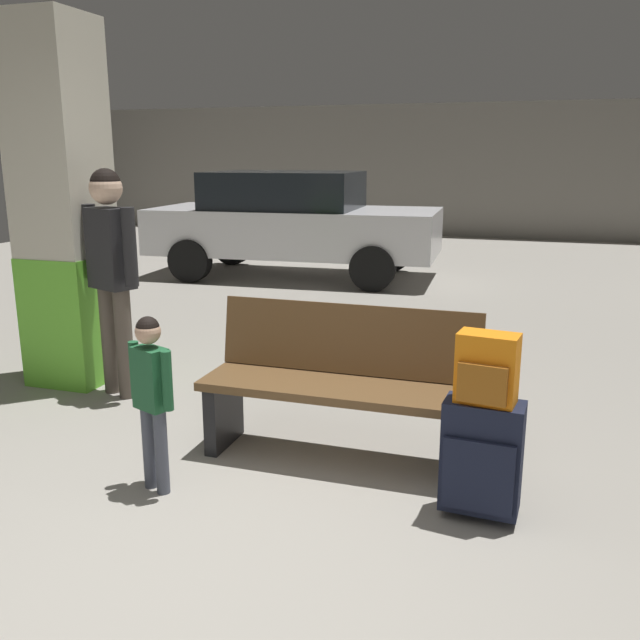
{
  "coord_description": "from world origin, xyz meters",
  "views": [
    {
      "loc": [
        1.32,
        -2.24,
        1.76
      ],
      "look_at": [
        0.18,
        1.3,
        0.85
      ],
      "focal_mm": 38.19,
      "sensor_mm": 36.0,
      "label": 1
    }
  ],
  "objects_px": {
    "structural_pillar": "(64,208)",
    "suitcase": "(482,457)",
    "bench": "(340,385)",
    "parked_car_far": "(292,221)",
    "adult": "(111,259)",
    "child": "(151,385)",
    "backpack_bright": "(487,369)"
  },
  "relations": [
    {
      "from": "parked_car_far",
      "to": "adult",
      "type": "bearing_deg",
      "value": -84.43
    },
    {
      "from": "backpack_bright",
      "to": "adult",
      "type": "height_order",
      "value": "adult"
    },
    {
      "from": "bench",
      "to": "parked_car_far",
      "type": "bearing_deg",
      "value": 112.66
    },
    {
      "from": "structural_pillar",
      "to": "suitcase",
      "type": "bearing_deg",
      "value": -20.24
    },
    {
      "from": "structural_pillar",
      "to": "adult",
      "type": "distance_m",
      "value": 0.66
    },
    {
      "from": "structural_pillar",
      "to": "adult",
      "type": "height_order",
      "value": "structural_pillar"
    },
    {
      "from": "backpack_bright",
      "to": "structural_pillar",
      "type": "bearing_deg",
      "value": 159.75
    },
    {
      "from": "structural_pillar",
      "to": "suitcase",
      "type": "height_order",
      "value": "structural_pillar"
    },
    {
      "from": "bench",
      "to": "child",
      "type": "bearing_deg",
      "value": -138.24
    },
    {
      "from": "adult",
      "to": "parked_car_far",
      "type": "height_order",
      "value": "adult"
    },
    {
      "from": "adult",
      "to": "bench",
      "type": "bearing_deg",
      "value": -15.26
    },
    {
      "from": "child",
      "to": "backpack_bright",
      "type": "bearing_deg",
      "value": 8.14
    },
    {
      "from": "bench",
      "to": "suitcase",
      "type": "bearing_deg",
      "value": -29.27
    },
    {
      "from": "structural_pillar",
      "to": "child",
      "type": "distance_m",
      "value": 2.27
    },
    {
      "from": "adult",
      "to": "parked_car_far",
      "type": "xyz_separation_m",
      "value": [
        -0.5,
        5.16,
        -0.22
      ]
    },
    {
      "from": "backpack_bright",
      "to": "parked_car_far",
      "type": "bearing_deg",
      "value": 117.69
    },
    {
      "from": "child",
      "to": "bench",
      "type": "bearing_deg",
      "value": 41.76
    },
    {
      "from": "adult",
      "to": "structural_pillar",
      "type": "bearing_deg",
      "value": 158.5
    },
    {
      "from": "bench",
      "to": "adult",
      "type": "bearing_deg",
      "value": 164.74
    },
    {
      "from": "bench",
      "to": "parked_car_far",
      "type": "xyz_separation_m",
      "value": [
        -2.37,
        5.67,
        0.36
      ]
    },
    {
      "from": "structural_pillar",
      "to": "parked_car_far",
      "type": "height_order",
      "value": "structural_pillar"
    },
    {
      "from": "structural_pillar",
      "to": "child",
      "type": "height_order",
      "value": "structural_pillar"
    },
    {
      "from": "suitcase",
      "to": "parked_car_far",
      "type": "bearing_deg",
      "value": 117.7
    },
    {
      "from": "bench",
      "to": "parked_car_far",
      "type": "distance_m",
      "value": 6.15
    },
    {
      "from": "adult",
      "to": "parked_car_far",
      "type": "relative_size",
      "value": 0.4
    },
    {
      "from": "bench",
      "to": "parked_car_far",
      "type": "height_order",
      "value": "parked_car_far"
    },
    {
      "from": "child",
      "to": "parked_car_far",
      "type": "height_order",
      "value": "parked_car_far"
    },
    {
      "from": "suitcase",
      "to": "parked_car_far",
      "type": "height_order",
      "value": "parked_car_far"
    },
    {
      "from": "adult",
      "to": "backpack_bright",
      "type": "bearing_deg",
      "value": -20.01
    },
    {
      "from": "structural_pillar",
      "to": "bench",
      "type": "distance_m",
      "value": 2.66
    },
    {
      "from": "bench",
      "to": "backpack_bright",
      "type": "bearing_deg",
      "value": -29.3
    },
    {
      "from": "child",
      "to": "parked_car_far",
      "type": "bearing_deg",
      "value": 103.69
    }
  ]
}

